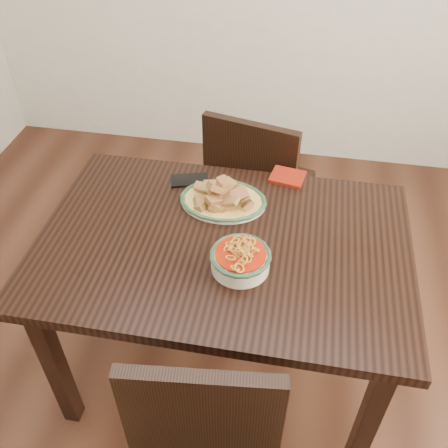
% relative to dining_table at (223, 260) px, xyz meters
% --- Properties ---
extents(floor, '(3.50, 3.50, 0.00)m').
position_rel_dining_table_xyz_m(floor, '(-0.05, -0.04, -0.66)').
color(floor, '#361B11').
rests_on(floor, ground).
extents(dining_table, '(1.27, 0.85, 0.75)m').
position_rel_dining_table_xyz_m(dining_table, '(0.00, 0.00, 0.00)').
color(dining_table, black).
rests_on(dining_table, ground).
extents(chair_far, '(0.51, 0.51, 0.89)m').
position_rel_dining_table_xyz_m(chair_far, '(0.04, 0.65, -0.16)').
color(chair_far, black).
rests_on(chair_far, ground).
extents(fish_plate, '(0.31, 0.25, 0.11)m').
position_rel_dining_table_xyz_m(fish_plate, '(-0.04, 0.20, 0.14)').
color(fish_plate, beige).
rests_on(fish_plate, dining_table).
extents(noodle_bowl, '(0.20, 0.20, 0.08)m').
position_rel_dining_table_xyz_m(noodle_bowl, '(0.08, -0.11, 0.14)').
color(noodle_bowl, beige).
rests_on(noodle_bowl, dining_table).
extents(smartphone, '(0.16, 0.11, 0.01)m').
position_rel_dining_table_xyz_m(smartphone, '(-0.19, 0.31, 0.10)').
color(smartphone, black).
rests_on(smartphone, dining_table).
extents(napkin, '(0.15, 0.13, 0.01)m').
position_rel_dining_table_xyz_m(napkin, '(0.19, 0.40, 0.10)').
color(napkin, maroon).
rests_on(napkin, dining_table).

